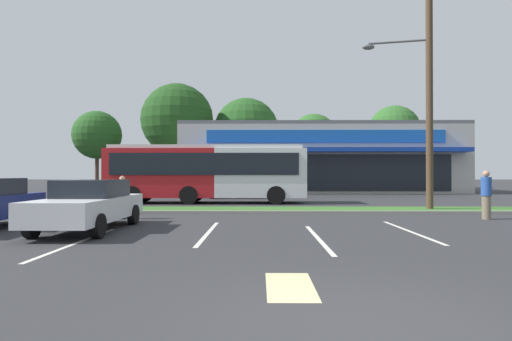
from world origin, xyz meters
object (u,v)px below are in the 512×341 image
Objects in this scene: car_0 at (90,204)px; car_1 at (236,187)px; pedestrian_near_bench at (486,195)px; city_bus at (207,172)px; bus_stop_bench at (70,202)px; pedestrian_by_pole at (122,197)px; utility_pole at (426,84)px.

car_1 reaches higher than car_0.
pedestrian_near_bench is at bearing 103.04° from car_0.
city_bus reaches higher than car_0.
bus_stop_bench is at bearing 62.72° from car_1.
bus_stop_bench is 0.39× the size of car_1.
bus_stop_bench is 15.93m from pedestrian_near_bench.
pedestrian_near_bench is 13.28m from pedestrian_by_pole.
city_bus is 7.06× the size of pedestrian_by_pole.
pedestrian_by_pole reaches higher than bus_stop_bench.
city_bus is 11.63m from car_0.
utility_pole is 6.68× the size of pedestrian_by_pole.
pedestrian_near_bench is at bearing 126.85° from car_1.
car_1 is 2.63× the size of pedestrian_by_pole.
bus_stop_bench is 0.90× the size of pedestrian_near_bench.
car_0 is (-2.00, -11.41, -1.01)m from city_bus.
utility_pole is at bearing -173.16° from bus_stop_bench.
bus_stop_bench is 5.21m from car_0.
pedestrian_near_bench reaches higher than pedestrian_by_pole.
city_bus is 6.28× the size of pedestrian_near_bench.
city_bus is (-10.34, 5.13, -3.85)m from utility_pole.
pedestrian_near_bench is at bearing -163.70° from pedestrian_by_pole.
car_1 is at bearing 73.73° from city_bus.
car_1 is at bearing -47.92° from pedestrian_near_bench.
pedestrian_near_bench is (11.23, -8.35, -0.87)m from city_bus.
car_0 is at bearing 18.27° from pedestrian_near_bench.
pedestrian_near_bench is at bearing -36.56° from city_bus.
pedestrian_by_pole is (-13.28, -0.01, -0.10)m from pedestrian_near_bench.
car_0 is at bearing 120.41° from bus_stop_bench.
utility_pole reaches higher than car_0.
car_1 is at bearing 132.10° from utility_pole.
bus_stop_bench is at bearing -149.59° from car_0.
car_1 is (6.03, 11.69, 0.28)m from bus_stop_bench.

